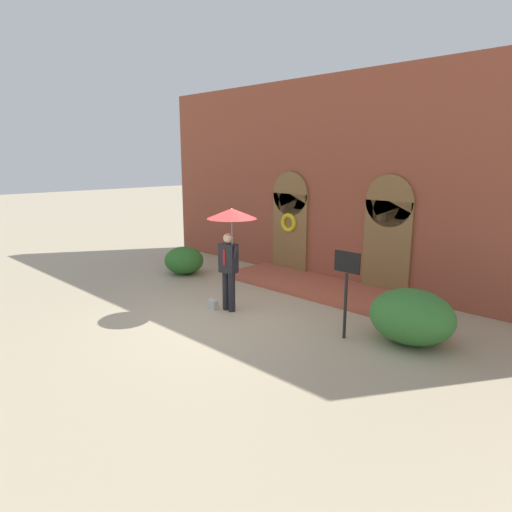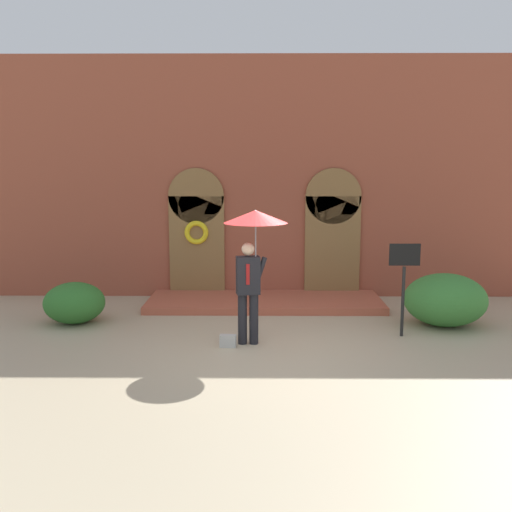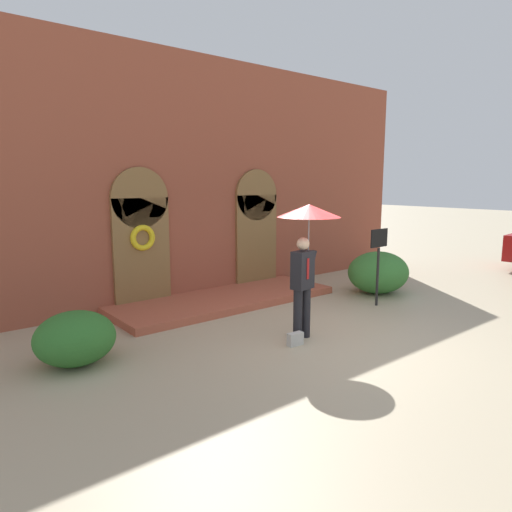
{
  "view_description": "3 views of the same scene",
  "coord_description": "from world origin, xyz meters",
  "px_view_note": "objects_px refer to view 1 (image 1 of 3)",
  "views": [
    {
      "loc": [
        7.18,
        -6.38,
        3.45
      ],
      "look_at": [
        -0.35,
        1.21,
        1.13
      ],
      "focal_mm": 32.0,
      "sensor_mm": 36.0,
      "label": 1
    },
    {
      "loc": [
        -0.08,
        -9.41,
        3.13
      ],
      "look_at": [
        -0.18,
        1.28,
        1.41
      ],
      "focal_mm": 40.0,
      "sensor_mm": 36.0,
      "label": 2
    },
    {
      "loc": [
        -5.82,
        -5.24,
        2.75
      ],
      "look_at": [
        -0.17,
        1.74,
        1.27
      ],
      "focal_mm": 32.0,
      "sensor_mm": 36.0,
      "label": 3
    }
  ],
  "objects_px": {
    "person_with_umbrella": "(231,229)",
    "shrub_right": "(412,316)",
    "shrub_left": "(184,260)",
    "sign_post": "(346,280)",
    "handbag": "(213,304)"
  },
  "relations": [
    {
      "from": "shrub_left",
      "to": "person_with_umbrella",
      "type": "bearing_deg",
      "value": -20.14
    },
    {
      "from": "shrub_left",
      "to": "shrub_right",
      "type": "distance_m",
      "value": 7.33
    },
    {
      "from": "shrub_left",
      "to": "shrub_right",
      "type": "height_order",
      "value": "shrub_right"
    },
    {
      "from": "handbag",
      "to": "shrub_right",
      "type": "xyz_separation_m",
      "value": [
        4.18,
        1.39,
        0.41
      ]
    },
    {
      "from": "person_with_umbrella",
      "to": "handbag",
      "type": "distance_m",
      "value": 1.87
    },
    {
      "from": "person_with_umbrella",
      "to": "shrub_left",
      "type": "height_order",
      "value": "person_with_umbrella"
    },
    {
      "from": "handbag",
      "to": "shrub_left",
      "type": "bearing_deg",
      "value": 159.35
    },
    {
      "from": "shrub_left",
      "to": "shrub_right",
      "type": "bearing_deg",
      "value": -0.96
    },
    {
      "from": "sign_post",
      "to": "shrub_left",
      "type": "distance_m",
      "value": 6.41
    },
    {
      "from": "shrub_left",
      "to": "shrub_right",
      "type": "xyz_separation_m",
      "value": [
        7.32,
        -0.12,
        0.11
      ]
    },
    {
      "from": "shrub_left",
      "to": "sign_post",
      "type": "bearing_deg",
      "value": -7.54
    },
    {
      "from": "handbag",
      "to": "sign_post",
      "type": "xyz_separation_m",
      "value": [
        3.17,
        0.68,
        1.05
      ]
    },
    {
      "from": "shrub_right",
      "to": "shrub_left",
      "type": "bearing_deg",
      "value": 179.04
    },
    {
      "from": "person_with_umbrella",
      "to": "shrub_right",
      "type": "relative_size",
      "value": 1.47
    },
    {
      "from": "sign_post",
      "to": "shrub_left",
      "type": "relative_size",
      "value": 1.43
    }
  ]
}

